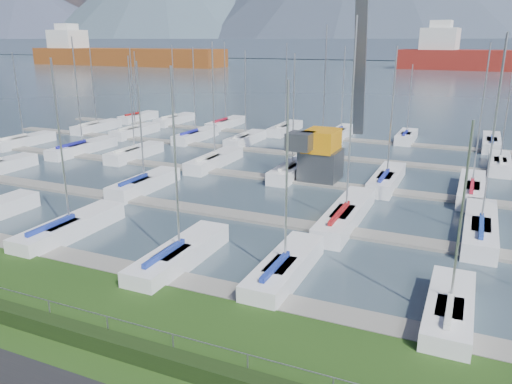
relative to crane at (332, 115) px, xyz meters
The scene contains 8 objects.
water 231.85m from the crane, 89.97° to the left, with size 800.00×540.00×0.20m, color #3D4E59.
hedge 29.05m from the crane, 89.76° to the right, with size 80.00×0.70×0.70m, color black.
fence 28.52m from the crane, 89.76° to the right, with size 0.04×0.04×80.00m, color gray.
foothill 301.78m from the crane, 89.98° to the left, with size 900.00×80.00×12.00m, color #48556A.
docks 5.98m from the crane, 86.93° to the right, with size 90.00×41.60×0.25m.
crane is the anchor object (origin of this frame).
cargo_ship_west 215.43m from the crane, 133.44° to the left, with size 99.92×19.23×21.50m.
sailboat_fleet 2.26m from the crane, behind, with size 74.62×50.25×13.46m.
Camera 1 is at (11.16, -13.20, 11.44)m, focal length 35.00 mm.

